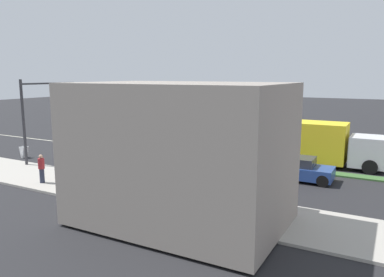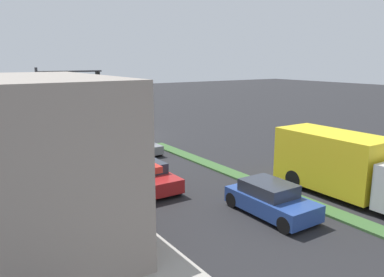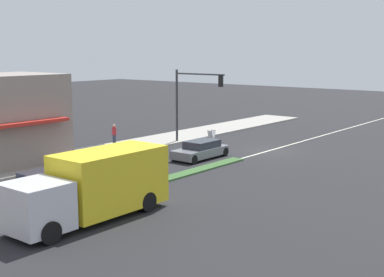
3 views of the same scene
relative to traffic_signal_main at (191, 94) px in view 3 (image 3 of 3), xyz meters
The scene contains 9 objects.
ground_plane 18.16m from the traffic_signal_main, 110.20° to the left, with size 160.00×160.00×0.00m, color #232326.
lane_marking_center 7.38m from the traffic_signal_main, 167.51° to the right, with size 0.16×60.00×0.01m, color beige.
traffic_signal_main is the anchor object (origin of this frame).
pedestrian 6.58m from the traffic_signal_main, 49.07° to the left, with size 0.34×0.34×1.58m.
warning_aframe_sign 4.20m from the traffic_signal_main, 95.20° to the right, with size 0.45×0.53×0.84m.
delivery_truck 19.12m from the traffic_signal_main, 116.04° to the left, with size 2.44×7.50×2.87m.
coupe_blue 17.35m from the traffic_signal_main, 103.31° to the left, with size 1.82×3.84×1.35m.
suv_grey 6.44m from the traffic_signal_main, 135.28° to the left, with size 1.83×4.24×1.20m.
hatchback_red 11.22m from the traffic_signal_main, 96.01° to the left, with size 1.91×4.49×1.33m.
Camera 3 is at (-19.33, 33.16, 7.18)m, focal length 50.00 mm.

